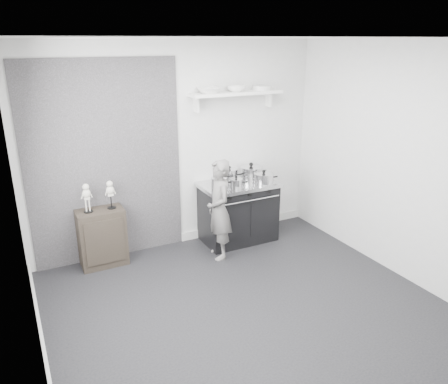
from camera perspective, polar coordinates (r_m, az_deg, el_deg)
The scene contains 16 objects.
ground at distance 4.82m, azimuth 2.61°, elevation -14.63°, with size 4.00×4.00×0.00m, color black.
room_shell at distance 4.22m, azimuth 0.89°, elevation 4.90°, with size 4.02×3.62×2.71m.
wall_shelf at distance 5.89m, azimuth 1.62°, elevation 12.68°, with size 1.30×0.26×0.24m.
stove at distance 6.08m, azimuth 1.88°, elevation -2.56°, with size 1.05×0.65×0.84m.
side_cabinet at distance 5.65m, azimuth -15.62°, elevation -5.75°, with size 0.56×0.33×0.73m, color black.
child at distance 5.53m, azimuth -0.64°, elevation -2.33°, with size 0.47×0.31×1.30m, color slate.
pot_front_left at distance 5.68m, azimuth -0.65°, elevation 1.16°, with size 0.30×0.22×0.19m.
pot_back_left at distance 5.96m, azimuth 0.71°, elevation 2.20°, with size 0.32×0.23×0.23m.
pot_back_right at distance 6.15m, azimuth 3.55°, elevation 2.63°, with size 0.42×0.33×0.22m.
pot_front_right at distance 5.94m, azimuth 5.21°, elevation 1.83°, with size 0.36×0.27×0.19m.
pot_front_center at distance 5.75m, azimuth 1.60°, elevation 1.19°, with size 0.26×0.17×0.15m.
skeleton_full at distance 5.42m, azimuth -17.50°, elevation -0.49°, with size 0.12×0.07×0.41m, color beige, non-canonical shape.
skeleton_torso at distance 5.46m, azimuth -14.62°, elevation -0.07°, with size 0.11×0.07×0.41m, color beige, non-canonical shape.
bowl_large at distance 5.70m, azimuth -2.01°, elevation 13.14°, with size 0.30×0.30×0.07m, color white.
bowl_small at distance 5.87m, azimuth 1.59°, elevation 13.33°, with size 0.24×0.24×0.07m, color white.
plate_stack at distance 6.07m, azimuth 4.95°, elevation 13.40°, with size 0.25×0.25×0.06m, color silver.
Camera 1 is at (-2.00, -3.46, 2.69)m, focal length 35.00 mm.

